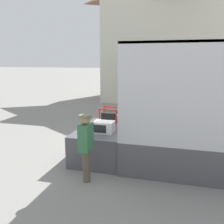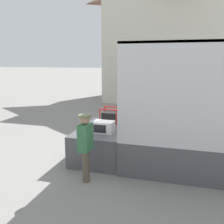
# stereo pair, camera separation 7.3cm
# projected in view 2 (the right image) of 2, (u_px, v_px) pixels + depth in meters

# --- Properties ---
(ground_plane) EXTENTS (160.00, 160.00, 0.00)m
(ground_plane) POSITION_uv_depth(u_px,v_px,m) (127.00, 158.00, 7.51)
(ground_plane) COLOR gray
(tailgate_deck) EXTENTS (1.45, 2.37, 0.89)m
(tailgate_deck) POSITION_uv_depth(u_px,v_px,m) (104.00, 142.00, 7.61)
(tailgate_deck) COLOR #4C4C51
(tailgate_deck) RESTS_ON ground
(microwave) EXTENTS (0.55, 0.43, 0.33)m
(microwave) POSITION_uv_depth(u_px,v_px,m) (104.00, 127.00, 7.01)
(microwave) COLOR white
(microwave) RESTS_ON tailgate_deck
(portable_generator) EXTENTS (0.58, 0.52, 0.51)m
(portable_generator) POSITION_uv_depth(u_px,v_px,m) (111.00, 117.00, 8.06)
(portable_generator) COLOR black
(portable_generator) RESTS_ON tailgate_deck
(worker_person) EXTENTS (0.30, 0.44, 1.66)m
(worker_person) POSITION_uv_depth(u_px,v_px,m) (85.00, 142.00, 5.87)
(worker_person) COLOR brown
(worker_person) RESTS_ON ground
(house_backdrop) EXTENTS (10.28, 6.59, 9.56)m
(house_backdrop) POSITION_uv_depth(u_px,v_px,m) (181.00, 31.00, 17.70)
(house_backdrop) COLOR beige
(house_backdrop) RESTS_ON ground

